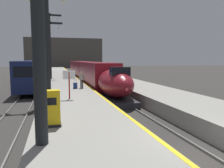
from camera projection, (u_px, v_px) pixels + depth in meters
name	position (u px, v px, depth m)	size (l,w,h in m)	color
ground_plane	(200.00, 162.00, 8.80)	(260.00, 260.00, 0.00)	#33302D
platform_left	(64.00, 84.00, 31.52)	(4.80, 110.00, 1.05)	gray
platform_right	(119.00, 83.00, 33.56)	(4.80, 110.00, 1.05)	gray
platform_left_safety_stripe	(80.00, 80.00, 32.04)	(0.20, 107.80, 0.01)	yellow
rail_main_left	(85.00, 85.00, 35.05)	(0.08, 110.00, 0.12)	slate
rail_main_right	(94.00, 84.00, 35.43)	(0.08, 110.00, 0.12)	slate
rail_secondary_left	(30.00, 86.00, 33.01)	(0.08, 110.00, 0.12)	slate
rail_secondary_right	(40.00, 86.00, 33.39)	(0.08, 110.00, 0.12)	slate
highspeed_train_main	(89.00, 73.00, 35.22)	(2.92, 38.30, 3.60)	maroon
regional_train_adjacent	(38.00, 70.00, 39.64)	(2.85, 36.60, 3.80)	#141E4C
station_column_mid	(47.00, 31.00, 19.92)	(4.00, 0.68, 9.02)	black
station_column_far	(49.00, 44.00, 33.83)	(4.00, 0.68, 8.58)	black
station_column_distant	(49.00, 40.00, 37.07)	(4.00, 0.68, 10.38)	black
passenger_near_edge	(82.00, 79.00, 22.96)	(0.50, 0.39, 1.69)	#23232D
rolling_suitcase	(75.00, 86.00, 22.63)	(0.40, 0.22, 0.98)	navy
ticket_machine_yellow	(52.00, 110.00, 9.90)	(0.76, 0.62, 1.60)	yellow
departure_info_board	(69.00, 79.00, 16.62)	(0.90, 0.10, 2.12)	maroon
terminus_back_wall	(65.00, 53.00, 106.13)	(36.00, 2.00, 14.00)	#4C4742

